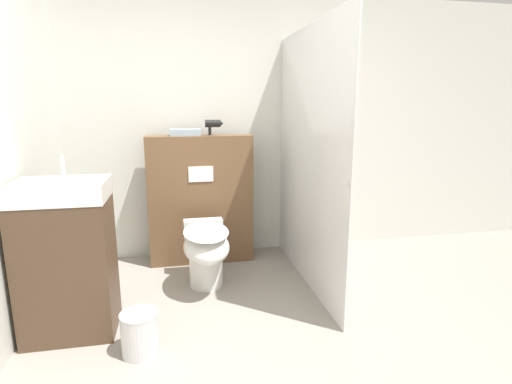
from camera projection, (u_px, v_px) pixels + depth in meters
name	position (u px, v px, depth m)	size (l,w,h in m)	color
ground_plane	(269.00, 373.00, 2.24)	(12.00, 12.00, 0.00)	gray
wall_back	(223.00, 128.00, 3.88)	(8.00, 0.06, 2.50)	silver
partition_panel	(201.00, 200.00, 3.74)	(0.96, 0.24, 1.20)	brown
shower_glass	(308.00, 160.00, 3.21)	(0.04, 1.67, 2.08)	silver
toilet	(206.00, 250.00, 3.21)	(0.36, 0.67, 0.51)	white
sink_vanity	(67.00, 258.00, 2.55)	(0.56, 0.43, 1.15)	#473323
hair_drier	(214.00, 124.00, 3.61)	(0.17, 0.07, 0.14)	black
folded_towel	(185.00, 132.00, 3.58)	(0.27, 0.14, 0.06)	#8C9EAD
waste_bin	(140.00, 333.00, 2.39)	(0.23, 0.23, 0.26)	silver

